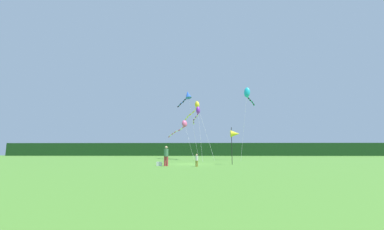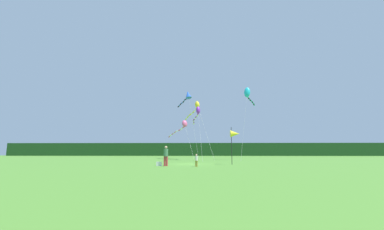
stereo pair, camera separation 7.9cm
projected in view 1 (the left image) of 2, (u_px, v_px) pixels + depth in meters
name	position (u px, v px, depth m)	size (l,w,h in m)	color
ground_plane	(191.00, 164.00, 25.30)	(120.00, 120.00, 0.00)	#4C842D
distant_treeline	(195.00, 149.00, 70.07)	(108.00, 3.79, 3.59)	#193D19
person_adult	(166.00, 155.00, 21.93)	(0.39, 0.39, 1.78)	#B23338
person_child	(197.00, 160.00, 21.08)	(0.24, 0.24, 1.07)	olive
cooler_box	(159.00, 164.00, 22.08)	(0.46, 0.34, 0.36)	silver
banner_flag_pole	(235.00, 134.00, 24.61)	(0.90, 0.70, 3.72)	black
kite_cyan	(247.00, 93.00, 37.56)	(3.57, 6.07, 11.12)	#B2B2B2
kite_blue	(187.00, 96.00, 42.66)	(4.02, 6.47, 11.82)	#B2B2B2
kite_yellow	(195.00, 107.00, 40.49)	(4.75, 10.01, 9.56)	#B2B2B2
kite_rainbow	(182.00, 126.00, 40.02)	(4.92, 8.78, 6.37)	#B2B2B2
kite_purple	(197.00, 113.00, 37.20)	(1.44, 8.20, 8.08)	#B2B2B2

